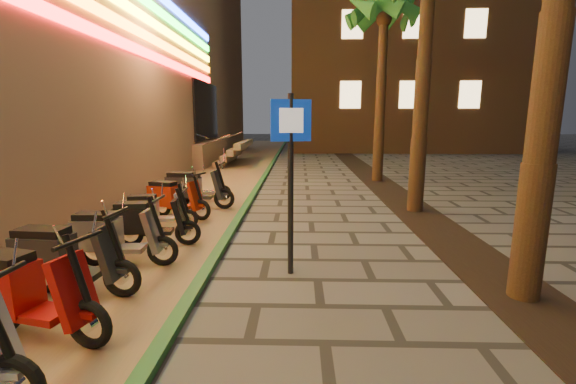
{
  "coord_description": "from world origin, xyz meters",
  "views": [
    {
      "loc": [
        0.54,
        -2.97,
        2.39
      ],
      "look_at": [
        0.36,
        3.29,
        1.2
      ],
      "focal_mm": 24.0,
      "sensor_mm": 36.0,
      "label": 1
    }
  ],
  "objects_px": {
    "scooter_4": "(23,292)",
    "scooter_10": "(192,188)",
    "scooter_6": "(113,236)",
    "scooter_7": "(147,222)",
    "scooter_5": "(63,258)",
    "scooter_8": "(154,211)",
    "scooter_11": "(199,186)",
    "scooter_9": "(172,198)",
    "pedestrian_sign": "(291,160)"
  },
  "relations": [
    {
      "from": "scooter_7",
      "to": "scooter_10",
      "type": "bearing_deg",
      "value": 83.19
    },
    {
      "from": "scooter_6",
      "to": "scooter_11",
      "type": "relative_size",
      "value": 1.14
    },
    {
      "from": "scooter_9",
      "to": "scooter_6",
      "type": "bearing_deg",
      "value": -71.91
    },
    {
      "from": "scooter_8",
      "to": "scooter_5",
      "type": "bearing_deg",
      "value": -100.58
    },
    {
      "from": "pedestrian_sign",
      "to": "scooter_10",
      "type": "xyz_separation_m",
      "value": [
        -2.76,
        4.38,
        -1.23
      ]
    },
    {
      "from": "pedestrian_sign",
      "to": "scooter_9",
      "type": "distance_m",
      "value": 4.67
    },
    {
      "from": "scooter_8",
      "to": "scooter_9",
      "type": "bearing_deg",
      "value": 78.91
    },
    {
      "from": "scooter_7",
      "to": "scooter_10",
      "type": "distance_m",
      "value": 3.16
    },
    {
      "from": "scooter_5",
      "to": "scooter_7",
      "type": "xyz_separation_m",
      "value": [
        0.34,
        2.06,
        -0.05
      ]
    },
    {
      "from": "scooter_4",
      "to": "scooter_6",
      "type": "distance_m",
      "value": 2.11
    },
    {
      "from": "scooter_7",
      "to": "scooter_11",
      "type": "distance_m",
      "value": 4.09
    },
    {
      "from": "scooter_8",
      "to": "scooter_9",
      "type": "xyz_separation_m",
      "value": [
        0.04,
        1.13,
        0.06
      ]
    },
    {
      "from": "scooter_5",
      "to": "scooter_11",
      "type": "distance_m",
      "value": 6.15
    },
    {
      "from": "scooter_7",
      "to": "scooter_8",
      "type": "height_order",
      "value": "scooter_7"
    },
    {
      "from": "scooter_5",
      "to": "scooter_7",
      "type": "bearing_deg",
      "value": 84.93
    },
    {
      "from": "scooter_5",
      "to": "scooter_6",
      "type": "bearing_deg",
      "value": 84.28
    },
    {
      "from": "scooter_10",
      "to": "scooter_5",
      "type": "bearing_deg",
      "value": -91.93
    },
    {
      "from": "scooter_9",
      "to": "scooter_7",
      "type": "bearing_deg",
      "value": -67.41
    },
    {
      "from": "scooter_5",
      "to": "scooter_7",
      "type": "height_order",
      "value": "scooter_5"
    },
    {
      "from": "scooter_5",
      "to": "scooter_7",
      "type": "distance_m",
      "value": 2.09
    },
    {
      "from": "scooter_6",
      "to": "scooter_7",
      "type": "distance_m",
      "value": 1.02
    },
    {
      "from": "scooter_11",
      "to": "scooter_6",
      "type": "bearing_deg",
      "value": -105.23
    },
    {
      "from": "scooter_5",
      "to": "scooter_7",
      "type": "relative_size",
      "value": 1.1
    },
    {
      "from": "scooter_8",
      "to": "scooter_7",
      "type": "bearing_deg",
      "value": -85.28
    },
    {
      "from": "scooter_10",
      "to": "scooter_9",
      "type": "bearing_deg",
      "value": -99.87
    },
    {
      "from": "scooter_9",
      "to": "scooter_10",
      "type": "bearing_deg",
      "value": 95.46
    },
    {
      "from": "scooter_11",
      "to": "pedestrian_sign",
      "type": "bearing_deg",
      "value": -76.3
    },
    {
      "from": "scooter_8",
      "to": "scooter_10",
      "type": "bearing_deg",
      "value": 74.4
    },
    {
      "from": "scooter_10",
      "to": "scooter_11",
      "type": "height_order",
      "value": "scooter_10"
    },
    {
      "from": "scooter_4",
      "to": "scooter_9",
      "type": "bearing_deg",
      "value": 104.18
    },
    {
      "from": "scooter_4",
      "to": "scooter_8",
      "type": "distance_m",
      "value": 4.15
    },
    {
      "from": "scooter_4",
      "to": "scooter_7",
      "type": "bearing_deg",
      "value": 100.9
    },
    {
      "from": "scooter_7",
      "to": "scooter_11",
      "type": "relative_size",
      "value": 1.09
    },
    {
      "from": "pedestrian_sign",
      "to": "scooter_6",
      "type": "bearing_deg",
      "value": 161.16
    },
    {
      "from": "scooter_4",
      "to": "scooter_10",
      "type": "relative_size",
      "value": 0.97
    },
    {
      "from": "scooter_8",
      "to": "scooter_11",
      "type": "distance_m",
      "value": 3.06
    },
    {
      "from": "scooter_7",
      "to": "scooter_9",
      "type": "xyz_separation_m",
      "value": [
        -0.21,
        2.15,
        0.02
      ]
    },
    {
      "from": "scooter_4",
      "to": "scooter_8",
      "type": "relative_size",
      "value": 1.2
    },
    {
      "from": "scooter_10",
      "to": "scooter_11",
      "type": "distance_m",
      "value": 0.94
    },
    {
      "from": "scooter_4",
      "to": "scooter_8",
      "type": "bearing_deg",
      "value": 104.97
    },
    {
      "from": "scooter_7",
      "to": "scooter_9",
      "type": "distance_m",
      "value": 2.16
    },
    {
      "from": "scooter_6",
      "to": "scooter_7",
      "type": "xyz_separation_m",
      "value": [
        0.15,
        1.0,
        -0.02
      ]
    },
    {
      "from": "scooter_4",
      "to": "scooter_10",
      "type": "distance_m",
      "value": 6.27
    },
    {
      "from": "scooter_7",
      "to": "scooter_11",
      "type": "xyz_separation_m",
      "value": [
        -0.05,
        4.09,
        -0.04
      ]
    },
    {
      "from": "pedestrian_sign",
      "to": "scooter_8",
      "type": "relative_size",
      "value": 1.87
    },
    {
      "from": "scooter_11",
      "to": "scooter_8",
      "type": "bearing_deg",
      "value": -107.83
    },
    {
      "from": "pedestrian_sign",
      "to": "scooter_5",
      "type": "bearing_deg",
      "value": -179.33
    },
    {
      "from": "scooter_8",
      "to": "scooter_9",
      "type": "relative_size",
      "value": 0.9
    },
    {
      "from": "scooter_4",
      "to": "scooter_5",
      "type": "distance_m",
      "value": 1.07
    },
    {
      "from": "scooter_4",
      "to": "scooter_7",
      "type": "xyz_separation_m",
      "value": [
        0.13,
        3.12,
        -0.06
      ]
    }
  ]
}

